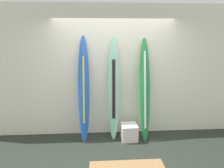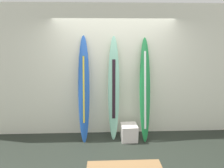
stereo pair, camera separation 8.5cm
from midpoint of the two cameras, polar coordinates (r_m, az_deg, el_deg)
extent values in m
cube|color=#222922|center=(3.68, 2.39, -22.43)|extent=(8.00, 8.00, 0.04)
cube|color=silver|center=(4.34, 1.15, 3.66)|extent=(7.20, 0.20, 2.80)
ellipsoid|color=blue|center=(4.08, -7.51, -1.61)|extent=(0.24, 0.47, 2.17)
cube|color=yellow|center=(4.05, -7.55, -1.64)|extent=(0.04, 0.27, 1.33)
cone|color=black|center=(4.27, -7.30, -13.75)|extent=(0.07, 0.09, 0.11)
ellipsoid|color=#87CCAF|center=(4.11, 1.08, -1.48)|extent=(0.25, 0.36, 2.16)
cube|color=black|center=(4.07, 1.10, -1.54)|extent=(0.07, 0.18, 1.21)
ellipsoid|color=#1E7E3D|center=(4.15, 10.01, -1.75)|extent=(0.22, 0.48, 2.13)
cube|color=white|center=(4.12, 10.10, -1.77)|extent=(0.04, 0.32, 1.57)
cone|color=black|center=(4.33, 9.93, -13.51)|extent=(0.07, 0.09, 0.11)
cube|color=silver|center=(4.33, 5.50, -13.66)|extent=(0.34, 0.34, 0.34)
camera|label=1|loc=(0.04, -89.40, 0.14)|focal=31.78mm
camera|label=2|loc=(0.04, 90.60, -0.14)|focal=31.78mm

